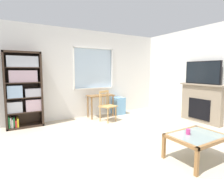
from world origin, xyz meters
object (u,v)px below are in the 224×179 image
object	(u,v)px
tv	(202,73)
coffee_table	(197,138)
plastic_drawer_unit	(118,106)
wooden_chair	(107,106)
bookshelf	(23,87)
sippy_cup	(188,132)
fireplace	(201,103)
desk_under_window	(101,99)

from	to	relation	value
tv	coffee_table	bearing A→B (deg)	-147.80
plastic_drawer_unit	tv	size ratio (longest dim) A/B	0.56
wooden_chair	bookshelf	bearing A→B (deg)	163.94
bookshelf	sippy_cup	world-z (taller)	bookshelf
plastic_drawer_unit	tv	bearing A→B (deg)	-53.19
plastic_drawer_unit	sippy_cup	size ratio (longest dim) A/B	6.42
bookshelf	wooden_chair	size ratio (longest dim) A/B	2.20
bookshelf	tv	size ratio (longest dim) A/B	1.91
wooden_chair	fireplace	world-z (taller)	fireplace
bookshelf	fireplace	bearing A→B (deg)	-25.20
bookshelf	sippy_cup	bearing A→B (deg)	-55.95
sippy_cup	desk_under_window	bearing A→B (deg)	90.71
bookshelf	tv	distance (m)	4.92
tv	desk_under_window	bearing A→B (deg)	138.31
fireplace	wooden_chair	bearing A→B (deg)	147.29
plastic_drawer_unit	fireplace	distance (m)	2.57
wooden_chair	sippy_cup	distance (m)	2.70
desk_under_window	tv	world-z (taller)	tv
desk_under_window	wooden_chair	xyz separation A→B (m)	(-0.04, -0.52, -0.12)
coffee_table	bookshelf	bearing A→B (deg)	124.48
plastic_drawer_unit	coffee_table	distance (m)	3.41
bookshelf	fireplace	size ratio (longest dim) A/B	1.53
wooden_chair	fireplace	size ratio (longest dim) A/B	0.69
wooden_chair	tv	distance (m)	2.88
bookshelf	sippy_cup	xyz separation A→B (m)	(2.24, -3.32, -0.59)
desk_under_window	sippy_cup	distance (m)	3.21
sippy_cup	coffee_table	bearing A→B (deg)	-42.74
fireplace	coffee_table	distance (m)	2.50
bookshelf	tv	xyz separation A→B (m)	(4.44, -2.10, 0.38)
wooden_chair	coffee_table	distance (m)	2.80
fireplace	tv	xyz separation A→B (m)	(-0.02, 0.00, 0.88)
wooden_chair	coffee_table	bearing A→B (deg)	-86.21
sippy_cup	wooden_chair	bearing A→B (deg)	91.76
bookshelf	plastic_drawer_unit	bearing A→B (deg)	-1.11
bookshelf	plastic_drawer_unit	xyz separation A→B (m)	(2.91, -0.06, -0.77)
fireplace	coffee_table	size ratio (longest dim) A/B	1.41
fireplace	coffee_table	world-z (taller)	fireplace
tv	bookshelf	bearing A→B (deg)	154.71
coffee_table	fireplace	bearing A→B (deg)	31.98
desk_under_window	wooden_chair	distance (m)	0.53
plastic_drawer_unit	sippy_cup	bearing A→B (deg)	-101.56
bookshelf	tv	world-z (taller)	bookshelf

